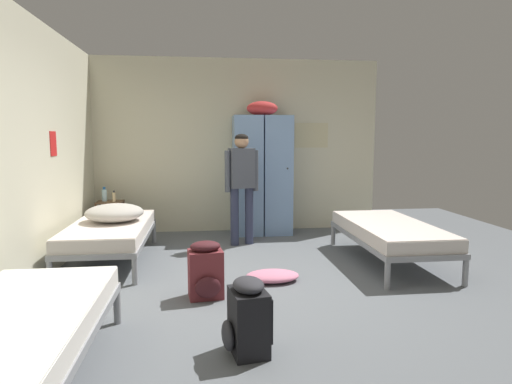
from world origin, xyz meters
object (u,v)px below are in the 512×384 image
object	(u,v)px
locker_bank	(262,173)
backpack_black	(247,318)
backpack_maroon	(206,271)
clothes_pile_pink	(272,276)
shelf_unit	(111,216)
person_traveler	(242,178)
lotion_bottle	(114,197)
bed_right	(389,232)
bedding_heap	(115,213)
bed_left_front	(13,331)
bed_left_rear	(110,231)
water_bottle	(104,195)

from	to	relation	value
locker_bank	backpack_black	bearing A→B (deg)	-99.33
backpack_maroon	clothes_pile_pink	size ratio (longest dim) A/B	0.96
locker_bank	shelf_unit	world-z (taller)	locker_bank
person_traveler	lotion_bottle	bearing A→B (deg)	163.39
bed_right	bedding_heap	bearing A→B (deg)	171.28
person_traveler	clothes_pile_pink	size ratio (longest dim) A/B	2.74
bed_left_front	lotion_bottle	bearing A→B (deg)	92.58
bedding_heap	clothes_pile_pink	world-z (taller)	bedding_heap
locker_bank	lotion_bottle	distance (m)	2.27
bed_left_front	backpack_black	size ratio (longest dim) A/B	3.45
person_traveler	backpack_black	world-z (taller)	person_traveler
bed_left_rear	backpack_black	distance (m)	2.88
bed_left_rear	bedding_heap	bearing A→B (deg)	49.72
locker_bank	bed_left_rear	bearing A→B (deg)	-147.00
bed_left_front	backpack_black	world-z (taller)	backpack_black
shelf_unit	bed_right	world-z (taller)	shelf_unit
bed_left_front	bedding_heap	world-z (taller)	bedding_heap
shelf_unit	backpack_maroon	xyz separation A→B (m)	(1.40, -2.63, -0.09)
person_traveler	bed_right	bearing A→B (deg)	-33.10
backpack_black	shelf_unit	bearing A→B (deg)	114.19
bed_right	bedding_heap	xyz separation A→B (m)	(-3.34, 0.51, 0.22)
shelf_unit	backpack_maroon	size ratio (longest dim) A/B	1.04
bed_right	backpack_black	distance (m)	2.82
bedding_heap	backpack_maroon	world-z (taller)	bedding_heap
bed_right	lotion_bottle	world-z (taller)	lotion_bottle
lotion_bottle	bedding_heap	bearing A→B (deg)	-78.86
shelf_unit	bedding_heap	size ratio (longest dim) A/B	0.81
water_bottle	bedding_heap	bearing A→B (deg)	-72.73
bed_left_front	water_bottle	distance (m)	4.08
backpack_black	backpack_maroon	size ratio (longest dim) A/B	1.00
bed_right	lotion_bottle	distance (m)	3.94
bed_left_rear	bedding_heap	xyz separation A→B (m)	(0.05, 0.06, 0.22)
lotion_bottle	backpack_black	xyz separation A→B (m)	(1.61, -3.70, -0.38)
clothes_pile_pink	bed_right	bearing A→B (deg)	18.78
backpack_maroon	clothes_pile_pink	bearing A→B (deg)	29.63
person_traveler	backpack_black	distance (m)	3.23
bed_right	backpack_black	size ratio (longest dim) A/B	3.45
bedding_heap	backpack_black	xyz separation A→B (m)	(1.38, -2.55, -0.34)
bed_left_front	clothes_pile_pink	distance (m)	2.62
locker_bank	shelf_unit	bearing A→B (deg)	-177.79
person_traveler	clothes_pile_pink	xyz separation A→B (m)	(0.18, -1.63, -0.89)
bed_left_rear	clothes_pile_pink	bearing A→B (deg)	-27.68
bed_left_front	person_traveler	size ratio (longest dim) A/B	1.21
person_traveler	locker_bank	bearing A→B (deg)	60.81
person_traveler	backpack_maroon	world-z (taller)	person_traveler
bed_right	clothes_pile_pink	bearing A→B (deg)	-161.22
water_bottle	clothes_pile_pink	world-z (taller)	water_bottle
clothes_pile_pink	bedding_heap	bearing A→B (deg)	150.36
bed_left_rear	locker_bank	bearing A→B (deg)	33.00
locker_bank	water_bottle	size ratio (longest dim) A/B	9.68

